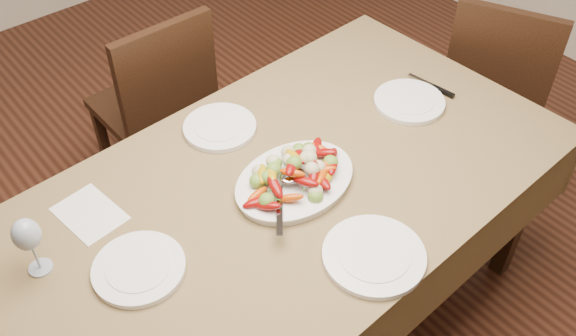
% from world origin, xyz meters
% --- Properties ---
extents(dining_table, '(1.89, 1.13, 0.76)m').
position_xyz_m(dining_table, '(0.05, 0.23, 0.38)').
color(dining_table, brown).
rests_on(dining_table, ground).
extents(chair_far, '(0.42, 0.42, 0.95)m').
position_xyz_m(chair_far, '(0.08, 1.18, 0.47)').
color(chair_far, black).
rests_on(chair_far, ground).
extents(chair_right, '(0.56, 0.56, 0.95)m').
position_xyz_m(chair_right, '(1.33, 0.32, 0.47)').
color(chair_right, black).
rests_on(chair_right, ground).
extents(serving_platter, '(0.41, 0.31, 0.02)m').
position_xyz_m(serving_platter, '(0.06, 0.21, 0.77)').
color(serving_platter, white).
rests_on(serving_platter, dining_table).
extents(roasted_vegetables, '(0.33, 0.23, 0.09)m').
position_xyz_m(roasted_vegetables, '(0.06, 0.21, 0.83)').
color(roasted_vegetables, '#710706').
rests_on(roasted_vegetables, serving_platter).
extents(serving_spoon, '(0.26, 0.22, 0.03)m').
position_xyz_m(serving_spoon, '(-0.00, 0.17, 0.81)').
color(serving_spoon, '#9EA0A8').
rests_on(serving_spoon, serving_platter).
extents(plate_left, '(0.26, 0.26, 0.02)m').
position_xyz_m(plate_left, '(-0.48, 0.23, 0.77)').
color(plate_left, white).
rests_on(plate_left, dining_table).
extents(plate_right, '(0.25, 0.25, 0.02)m').
position_xyz_m(plate_right, '(0.64, 0.26, 0.77)').
color(plate_right, white).
rests_on(plate_right, dining_table).
extents(plate_far, '(0.25, 0.25, 0.02)m').
position_xyz_m(plate_far, '(0.04, 0.58, 0.77)').
color(plate_far, white).
rests_on(plate_far, dining_table).
extents(plate_near, '(0.29, 0.29, 0.02)m').
position_xyz_m(plate_near, '(0.05, -0.15, 0.77)').
color(plate_near, white).
rests_on(plate_near, dining_table).
extents(wine_glass, '(0.08, 0.08, 0.20)m').
position_xyz_m(wine_glass, '(-0.68, 0.41, 0.86)').
color(wine_glass, '#8C99A5').
rests_on(wine_glass, dining_table).
extents(menu_card, '(0.17, 0.23, 0.00)m').
position_xyz_m(menu_card, '(-0.48, 0.51, 0.76)').
color(menu_card, silver).
rests_on(menu_card, dining_table).
extents(table_knife, '(0.05, 0.20, 0.01)m').
position_xyz_m(table_knife, '(0.78, 0.27, 0.76)').
color(table_knife, '#9EA0A8').
rests_on(table_knife, dining_table).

